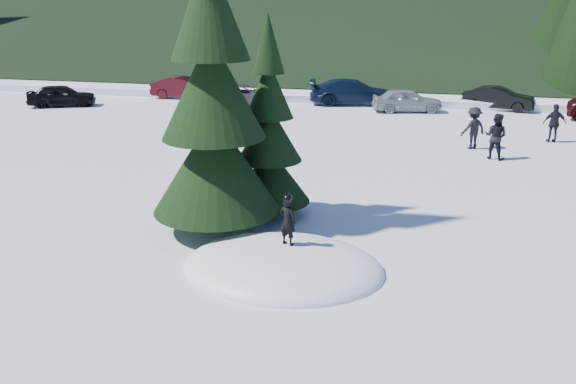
% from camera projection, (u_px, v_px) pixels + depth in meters
% --- Properties ---
extents(ground, '(200.00, 200.00, 0.00)m').
position_uv_depth(ground, '(283.00, 268.00, 12.34)').
color(ground, white).
rests_on(ground, ground).
extents(snow_mound, '(4.48, 3.52, 0.96)m').
position_uv_depth(snow_mound, '(283.00, 268.00, 12.34)').
color(snow_mound, white).
rests_on(snow_mound, ground).
extents(spruce_tall, '(3.20, 3.20, 8.60)m').
position_uv_depth(spruce_tall, '(213.00, 101.00, 13.47)').
color(spruce_tall, black).
rests_on(spruce_tall, ground).
extents(spruce_short, '(2.20, 2.20, 5.37)m').
position_uv_depth(spruce_short, '(269.00, 140.00, 14.91)').
color(spruce_short, black).
rests_on(spruce_short, ground).
extents(child_skier, '(0.47, 0.38, 1.10)m').
position_uv_depth(child_skier, '(288.00, 221.00, 12.22)').
color(child_skier, black).
rests_on(child_skier, snow_mound).
extents(adult_0, '(1.04, 0.94, 1.73)m').
position_uv_depth(adult_0, '(496.00, 136.00, 21.02)').
color(adult_0, black).
rests_on(adult_0, ground).
extents(adult_1, '(1.01, 0.56, 1.63)m').
position_uv_depth(adult_1, '(554.00, 123.00, 23.67)').
color(adult_1, black).
rests_on(adult_1, ground).
extents(adult_2, '(1.26, 1.14, 1.69)m').
position_uv_depth(adult_2, '(473.00, 128.00, 22.59)').
color(adult_2, black).
rests_on(adult_2, ground).
extents(car_0, '(4.03, 2.93, 1.28)m').
position_uv_depth(car_0, '(62.00, 95.00, 32.43)').
color(car_0, black).
rests_on(car_0, ground).
extents(car_1, '(4.19, 1.81, 1.34)m').
position_uv_depth(car_1, '(184.00, 88.00, 35.35)').
color(car_1, '#370A0E').
rests_on(car_1, ground).
extents(car_2, '(4.77, 2.84, 1.24)m').
position_uv_depth(car_2, '(244.00, 95.00, 32.50)').
color(car_2, '#414447').
rests_on(car_2, ground).
extents(car_3, '(5.42, 3.12, 1.48)m').
position_uv_depth(car_3, '(353.00, 92.00, 33.04)').
color(car_3, black).
rests_on(car_3, ground).
extents(car_4, '(4.02, 2.34, 1.29)m').
position_uv_depth(car_4, '(407.00, 100.00, 30.72)').
color(car_4, gray).
rests_on(car_4, ground).
extents(car_5, '(4.08, 2.17, 1.28)m').
position_uv_depth(car_5, '(498.00, 98.00, 31.35)').
color(car_5, black).
rests_on(car_5, ground).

